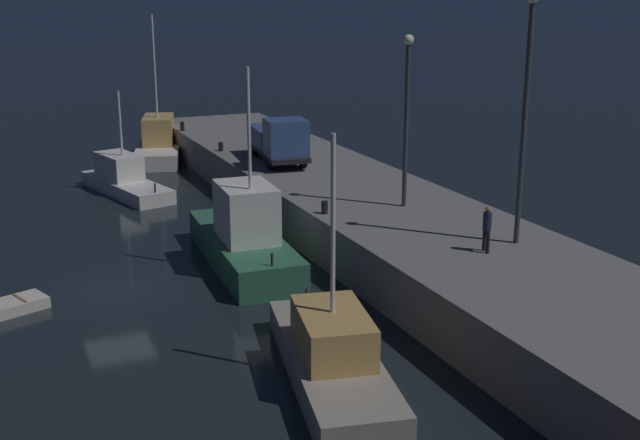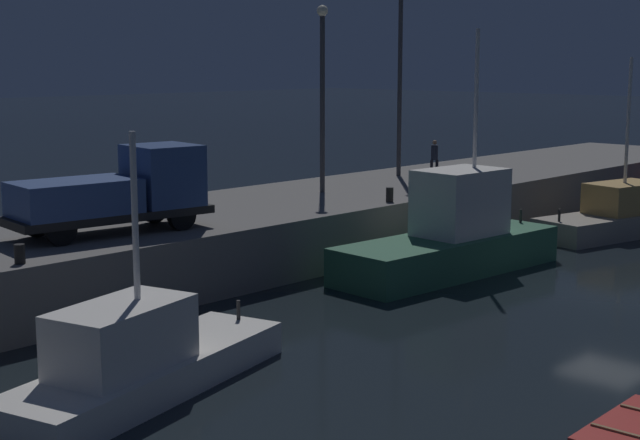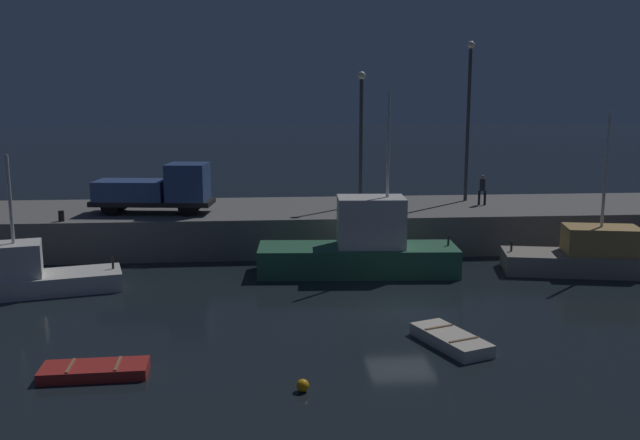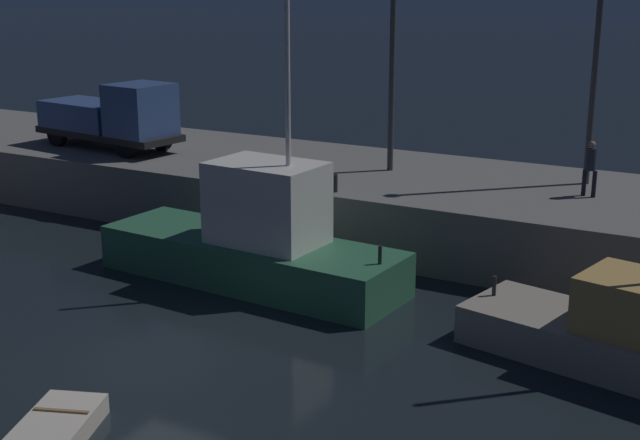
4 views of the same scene
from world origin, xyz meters
name	(u,v)px [view 1 (image 1 of 4)]	position (x,y,z in m)	size (l,w,h in m)	color
ground_plane	(116,290)	(0.00, 0.00, 0.00)	(320.00, 320.00, 0.00)	black
pier_quay	(394,228)	(0.00, 12.13, 1.02)	(57.59, 7.71, 2.04)	slate
fishing_boat_blue	(124,179)	(-15.48, 3.19, 0.80)	(8.05, 4.04, 5.79)	silver
fishing_boat_white	(244,238)	(-0.77, 5.49, 1.20)	(9.26, 3.33, 8.32)	#2D6647
fishing_boat_orange	(332,355)	(10.10, 4.54, 0.80)	(8.75, 4.11, 7.38)	gray
fishing_trawler_green	(159,144)	(-24.35, 7.23, 1.03)	(9.10, 5.19, 9.62)	silver
dinghy_orange_near	(2,309)	(0.82, -4.13, 0.21)	(2.24, 3.31, 0.45)	beige
lamp_post_west	(407,107)	(0.15, 12.52, 6.36)	(0.44, 0.44, 7.32)	#38383D
lamp_post_east	(526,103)	(6.49, 13.72, 7.26)	(0.44, 0.44, 9.05)	#38383D
utility_truck	(279,140)	(-10.66, 10.83, 3.29)	(6.41, 2.83, 2.60)	black
dockworker	(487,226)	(6.95, 12.05, 3.01)	(0.44, 0.36, 1.69)	black
bollard_west	(325,207)	(-0.08, 8.84, 2.32)	(0.28, 0.28, 0.54)	black
bollard_central	(182,126)	(-23.00, 8.58, 2.35)	(0.28, 0.28, 0.61)	black
bollard_east	(221,147)	(-15.09, 8.86, 2.30)	(0.28, 0.28, 0.51)	black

